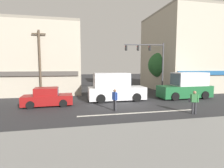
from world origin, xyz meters
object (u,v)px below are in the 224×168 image
(sedan_approaching_near, at_px, (122,86))
(pedestrian_foreground_with_bag, at_px, (194,101))
(utility_pole_near_left, at_px, (40,63))
(box_truck_crossing_center, at_px, (115,88))
(sedan_crossing_leftbound, at_px, (48,98))
(box_truck_crossing_rightbound, at_px, (186,87))
(street_tree, at_px, (161,65))
(traffic_light_mast, at_px, (153,59))
(pedestrian_mid_crossing, at_px, (115,99))

(sedan_approaching_near, xyz_separation_m, pedestrian_foreground_with_bag, (2.02, -11.81, 0.24))
(utility_pole_near_left, distance_m, box_truck_crossing_center, 8.60)
(sedan_crossing_leftbound, bearing_deg, box_truck_crossing_rightbound, 3.01)
(street_tree, bearing_deg, sedan_crossing_leftbound, -153.41)
(box_truck_crossing_center, relative_size, box_truck_crossing_rightbound, 1.00)
(traffic_light_mast, bearing_deg, sedan_approaching_near, 137.35)
(box_truck_crossing_center, xyz_separation_m, sedan_approaching_near, (2.36, 5.81, -0.54))
(street_tree, distance_m, box_truck_crossing_center, 10.39)
(pedestrian_mid_crossing, bearing_deg, utility_pole_near_left, 131.68)
(sedan_approaching_near, height_order, sedan_crossing_leftbound, same)
(sedan_approaching_near, distance_m, box_truck_crossing_rightbound, 8.19)
(traffic_light_mast, distance_m, sedan_crossing_leftbound, 12.79)
(sedan_crossing_leftbound, distance_m, pedestrian_mid_crossing, 6.00)
(traffic_light_mast, relative_size, box_truck_crossing_rightbound, 1.10)
(utility_pole_near_left, bearing_deg, box_truck_crossing_rightbound, -13.78)
(utility_pole_near_left, distance_m, sedan_crossing_leftbound, 5.57)
(sedan_approaching_near, height_order, pedestrian_mid_crossing, pedestrian_mid_crossing)
(street_tree, distance_m, box_truck_crossing_rightbound, 6.83)
(utility_pole_near_left, height_order, sedan_approaching_near, utility_pole_near_left)
(street_tree, height_order, sedan_approaching_near, street_tree)
(utility_pole_near_left, relative_size, sedan_approaching_near, 1.74)
(pedestrian_foreground_with_bag, bearing_deg, box_truck_crossing_rightbound, 59.25)
(box_truck_crossing_center, relative_size, pedestrian_foreground_with_bag, 3.37)
(box_truck_crossing_center, bearing_deg, sedan_crossing_leftbound, -170.24)
(street_tree, relative_size, pedestrian_mid_crossing, 3.22)
(box_truck_crossing_rightbound, xyz_separation_m, pedestrian_mid_crossing, (-8.69, -3.62, -0.30))
(street_tree, distance_m, pedestrian_foreground_with_bag, 12.91)
(sedan_approaching_near, xyz_separation_m, sedan_crossing_leftbound, (-8.54, -6.87, 0.00))
(pedestrian_mid_crossing, bearing_deg, pedestrian_foreground_with_bag, -21.00)
(box_truck_crossing_rightbound, distance_m, sedan_crossing_leftbound, 13.97)
(traffic_light_mast, xyz_separation_m, sedan_approaching_near, (-3.03, 2.79, -3.59))
(sedan_crossing_leftbound, bearing_deg, box_truck_crossing_center, 9.76)
(sedan_approaching_near, relative_size, sedan_crossing_leftbound, 1.00)
(sedan_crossing_leftbound, bearing_deg, street_tree, 26.59)
(utility_pole_near_left, height_order, traffic_light_mast, utility_pole_near_left)
(traffic_light_mast, relative_size, sedan_crossing_leftbound, 1.48)
(pedestrian_foreground_with_bag, relative_size, pedestrian_mid_crossing, 1.00)
(traffic_light_mast, bearing_deg, pedestrian_mid_crossing, -132.22)
(utility_pole_near_left, xyz_separation_m, sedan_approaching_near, (9.85, 2.40, -3.05))
(sedan_crossing_leftbound, height_order, pedestrian_mid_crossing, pedestrian_mid_crossing)
(box_truck_crossing_rightbound, bearing_deg, pedestrian_foreground_with_bag, -120.75)
(sedan_crossing_leftbound, bearing_deg, sedan_approaching_near, 38.81)
(box_truck_crossing_rightbound, xyz_separation_m, sedan_crossing_leftbound, (-13.94, -0.73, -0.54))
(utility_pole_near_left, bearing_deg, pedestrian_mid_crossing, -48.32)
(box_truck_crossing_center, bearing_deg, sedan_approaching_near, 67.89)
(pedestrian_mid_crossing, bearing_deg, box_truck_crossing_rightbound, 22.65)
(street_tree, bearing_deg, traffic_light_mast, -131.36)
(street_tree, xyz_separation_m, traffic_light_mast, (-2.70, -3.07, 0.72))
(street_tree, xyz_separation_m, box_truck_crossing_rightbound, (-0.34, -6.42, -2.33))
(box_truck_crossing_center, bearing_deg, traffic_light_mast, 29.22)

